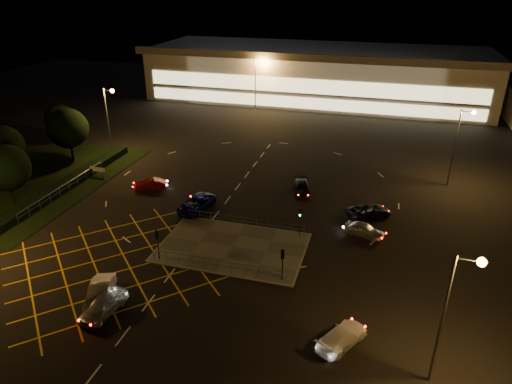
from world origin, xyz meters
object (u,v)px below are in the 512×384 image
(signal_nw, at_px, (191,202))
(car_queue_white, at_px, (100,292))
(signal_sw, at_px, (157,239))
(car_right_silver, at_px, (364,230))
(car_near_silver, at_px, (103,305))
(car_east_grey, at_px, (369,211))
(car_approach_white, at_px, (342,336))
(signal_se, at_px, (283,259))
(car_circ_red, at_px, (150,184))
(car_far_dkgrey, at_px, (302,188))
(signal_ne, at_px, (300,216))
(car_left_blue, at_px, (196,204))

(signal_nw, distance_m, car_queue_white, 14.94)
(signal_sw, bearing_deg, car_right_silver, -151.62)
(car_near_silver, distance_m, car_east_grey, 29.76)
(signal_sw, height_order, car_approach_white, signal_sw)
(car_right_silver, bearing_deg, signal_se, 164.88)
(signal_nw, distance_m, car_circ_red, 10.76)
(car_right_silver, bearing_deg, car_east_grey, 14.86)
(signal_se, height_order, car_east_grey, signal_se)
(car_far_dkgrey, relative_size, car_approach_white, 0.99)
(car_right_silver, relative_size, car_approach_white, 0.88)
(signal_nw, relative_size, car_circ_red, 0.81)
(signal_se, bearing_deg, signal_nw, -33.65)
(car_far_dkgrey, bearing_deg, car_approach_white, -87.55)
(car_circ_red, bearing_deg, signal_se, 30.07)
(car_circ_red, distance_m, car_approach_white, 33.53)
(car_near_silver, xyz_separation_m, car_east_grey, (19.52, 22.47, -0.07))
(signal_sw, distance_m, car_near_silver, 8.32)
(signal_sw, xyz_separation_m, signal_nw, (0.00, 7.99, 0.00))
(car_far_dkgrey, height_order, car_circ_red, car_far_dkgrey)
(signal_ne, height_order, car_near_silver, signal_ne)
(car_queue_white, bearing_deg, car_left_blue, 66.18)
(car_left_blue, xyz_separation_m, car_east_grey, (19.33, 3.78, -0.07))
(signal_sw, distance_m, car_right_silver, 21.07)
(signal_nw, xyz_separation_m, car_circ_red, (-8.50, 6.36, -1.72))
(signal_se, xyz_separation_m, car_east_grey, (6.71, 14.35, -1.67))
(car_far_dkgrey, bearing_deg, signal_nw, -149.26)
(car_far_dkgrey, bearing_deg, car_right_silver, -60.75)
(car_near_silver, xyz_separation_m, car_far_dkgrey, (11.09, 26.58, -0.10))
(signal_nw, xyz_separation_m, car_approach_white, (17.95, -14.25, -1.68))
(signal_se, bearing_deg, car_right_silver, -122.99)
(signal_sw, distance_m, signal_nw, 7.99)
(car_far_dkgrey, bearing_deg, car_left_blue, -158.88)
(car_far_dkgrey, xyz_separation_m, car_approach_white, (7.68, -24.72, 0.01))
(signal_ne, distance_m, car_circ_red, 21.54)
(signal_ne, relative_size, car_right_silver, 0.76)
(car_left_blue, bearing_deg, car_near_silver, -79.93)
(signal_se, height_order, signal_ne, same)
(car_right_silver, height_order, car_east_grey, car_right_silver)
(car_far_dkgrey, bearing_deg, car_near_silver, -127.45)
(signal_sw, bearing_deg, car_circ_red, -59.35)
(car_left_blue, xyz_separation_m, car_approach_white, (18.57, -16.83, -0.09))
(car_near_silver, height_order, car_east_grey, car_near_silver)
(signal_sw, height_order, car_circ_red, signal_sw)
(signal_se, relative_size, car_near_silver, 0.69)
(car_queue_white, xyz_separation_m, car_circ_red, (-6.51, 21.09, -0.13))
(signal_se, height_order, car_far_dkgrey, signal_se)
(signal_sw, bearing_deg, signal_ne, -146.35)
(car_near_silver, xyz_separation_m, car_queue_white, (-1.18, 1.38, 0.00))
(signal_nw, distance_m, car_approach_white, 22.98)
(signal_sw, bearing_deg, signal_se, -180.00)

